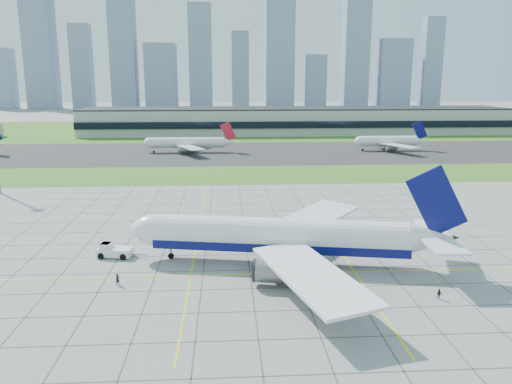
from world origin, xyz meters
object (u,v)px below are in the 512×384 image
airliner (282,237)px  distant_jet_2 (389,141)px  pushback_tug (113,251)px  crew_near (118,279)px  distant_jet_1 (188,143)px  crew_far (439,294)px

airliner → distant_jet_2: size_ratio=1.38×
airliner → pushback_tug: size_ratio=6.21×
crew_near → distant_jet_2: distant_jet_2 is taller
pushback_tug → distant_jet_2: bearing=65.6°
distant_jet_2 → airliner: bearing=-114.7°
pushback_tug → distant_jet_1: distant_jet_1 is taller
crew_far → distant_jet_1: distant_jet_1 is taller
distant_jet_2 → crew_near: bearing=-121.6°
airliner → distant_jet_2: bearing=75.9°
crew_far → distant_jet_2: (44.86, 161.59, 3.67)m
pushback_tug → distant_jet_1: 139.00m
crew_near → distant_jet_2: size_ratio=0.05×
pushback_tug → crew_far: pushback_tug is taller
distant_jet_1 → crew_near: bearing=-90.1°
airliner → crew_far: 27.75m
crew_near → airliner: bearing=-29.7°
crew_far → distant_jet_2: size_ratio=0.04×
airliner → crew_near: size_ratio=29.94×
pushback_tug → distant_jet_1: size_ratio=0.22×
distant_jet_2 → crew_far: bearing=-105.5°
distant_jet_1 → distant_jet_2: (93.88, 0.79, -0.00)m
pushback_tug → distant_jet_2: (97.81, 139.69, 3.33)m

